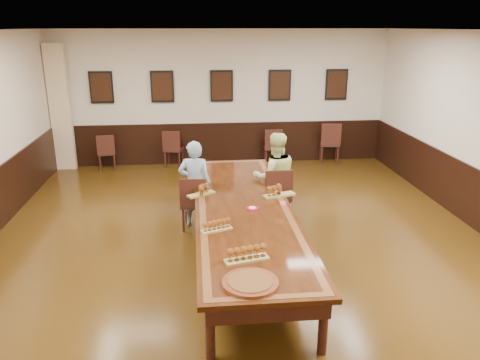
{
  "coord_description": "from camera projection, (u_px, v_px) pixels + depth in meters",
  "views": [
    {
      "loc": [
        -0.67,
        -6.3,
        3.26
      ],
      "look_at": [
        0.0,
        0.5,
        1.0
      ],
      "focal_mm": 35.0,
      "sensor_mm": 36.0,
      "label": 1
    }
  ],
  "objects": [
    {
      "name": "floor",
      "position": [
        243.0,
        254.0,
        7.04
      ],
      "size": [
        8.0,
        10.0,
        0.02
      ],
      "primitive_type": "cube",
      "color": "black",
      "rests_on": "ground"
    },
    {
      "name": "ceiling",
      "position": [
        244.0,
        30.0,
        6.03
      ],
      "size": [
        8.0,
        10.0,
        0.02
      ],
      "primitive_type": "cube",
      "color": "white",
      "rests_on": "floor"
    },
    {
      "name": "wall_back",
      "position": [
        222.0,
        98.0,
        11.27
      ],
      "size": [
        8.0,
        0.02,
        3.2
      ],
      "primitive_type": "cube",
      "color": "beige",
      "rests_on": "floor"
    },
    {
      "name": "chair_man",
      "position": [
        195.0,
        202.0,
        7.79
      ],
      "size": [
        0.49,
        0.52,
        0.93
      ],
      "primitive_type": null,
      "rotation": [
        0.0,
        0.0,
        3.03
      ],
      "color": "black",
      "rests_on": "floor"
    },
    {
      "name": "chair_woman",
      "position": [
        276.0,
        195.0,
        8.02
      ],
      "size": [
        0.49,
        0.53,
        1.0
      ],
      "primitive_type": null,
      "rotation": [
        0.0,
        0.0,
        3.19
      ],
      "color": "black",
      "rests_on": "floor"
    },
    {
      "name": "spare_chair_a",
      "position": [
        106.0,
        152.0,
        11.06
      ],
      "size": [
        0.46,
        0.49,
        0.86
      ],
      "primitive_type": null,
      "rotation": [
        0.0,
        0.0,
        3.29
      ],
      "color": "black",
      "rests_on": "floor"
    },
    {
      "name": "spare_chair_b",
      "position": [
        174.0,
        148.0,
        11.29
      ],
      "size": [
        0.51,
        0.54,
        0.91
      ],
      "primitive_type": null,
      "rotation": [
        0.0,
        0.0,
        2.94
      ],
      "color": "black",
      "rests_on": "floor"
    },
    {
      "name": "spare_chair_c",
      "position": [
        272.0,
        146.0,
        11.47
      ],
      "size": [
        0.44,
        0.48,
        0.9
      ],
      "primitive_type": null,
      "rotation": [
        0.0,
        0.0,
        3.1
      ],
      "color": "black",
      "rests_on": "floor"
    },
    {
      "name": "spare_chair_d",
      "position": [
        330.0,
        142.0,
        11.61
      ],
      "size": [
        0.56,
        0.59,
        1.02
      ],
      "primitive_type": null,
      "rotation": [
        0.0,
        0.0,
        2.97
      ],
      "color": "black",
      "rests_on": "floor"
    },
    {
      "name": "person_man",
      "position": [
        195.0,
        184.0,
        7.8
      ],
      "size": [
        0.58,
        0.42,
        1.49
      ],
      "primitive_type": "imported",
      "rotation": [
        0.0,
        0.0,
        3.03
      ],
      "color": "#4877B5",
      "rests_on": "floor"
    },
    {
      "name": "person_woman",
      "position": [
        275.0,
        177.0,
        8.04
      ],
      "size": [
        0.8,
        0.64,
        1.56
      ],
      "primitive_type": "imported",
      "rotation": [
        0.0,
        0.0,
        3.19
      ],
      "color": "#E3EB93",
      "rests_on": "floor"
    },
    {
      "name": "pink_phone",
      "position": [
        283.0,
        203.0,
        6.93
      ],
      "size": [
        0.09,
        0.16,
        0.01
      ],
      "primitive_type": "cube",
      "rotation": [
        0.0,
        0.0,
        -0.08
      ],
      "color": "#D44691",
      "rests_on": "conference_table"
    },
    {
      "name": "curtain",
      "position": [
        60.0,
        108.0,
        10.79
      ],
      "size": [
        0.45,
        0.18,
        2.9
      ],
      "primitive_type": "cube",
      "color": "beige",
      "rests_on": "floor"
    },
    {
      "name": "wainscoting",
      "position": [
        243.0,
        223.0,
        6.88
      ],
      "size": [
        8.0,
        10.0,
        1.0
      ],
      "color": "black",
      "rests_on": "floor"
    },
    {
      "name": "conference_table",
      "position": [
        243.0,
        216.0,
        6.85
      ],
      "size": [
        1.4,
        5.0,
        0.76
      ],
      "color": "black",
      "rests_on": "floor"
    },
    {
      "name": "posters",
      "position": [
        222.0,
        86.0,
        11.11
      ],
      "size": [
        6.14,
        0.04,
        0.74
      ],
      "color": "black",
      "rests_on": "wall_back"
    },
    {
      "name": "flight_a",
      "position": [
        202.0,
        190.0,
        7.26
      ],
      "size": [
        0.46,
        0.35,
        0.17
      ],
      "color": "olive",
      "rests_on": "conference_table"
    },
    {
      "name": "flight_b",
      "position": [
        277.0,
        191.0,
        7.2
      ],
      "size": [
        0.53,
        0.3,
        0.19
      ],
      "color": "olive",
      "rests_on": "conference_table"
    },
    {
      "name": "flight_c",
      "position": [
        217.0,
        226.0,
        5.99
      ],
      "size": [
        0.43,
        0.26,
        0.15
      ],
      "color": "olive",
      "rests_on": "conference_table"
    },
    {
      "name": "flight_d",
      "position": [
        247.0,
        254.0,
        5.21
      ],
      "size": [
        0.52,
        0.27,
        0.19
      ],
      "color": "olive",
      "rests_on": "conference_table"
    },
    {
      "name": "red_plate_grp",
      "position": [
        252.0,
        208.0,
        6.73
      ],
      "size": [
        0.18,
        0.18,
        0.02
      ],
      "color": "#B60C32",
      "rests_on": "conference_table"
    },
    {
      "name": "carved_platter",
      "position": [
        250.0,
        283.0,
        4.76
      ],
      "size": [
        0.71,
        0.71,
        0.05
      ],
      "color": "#552311",
      "rests_on": "conference_table"
    }
  ]
}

